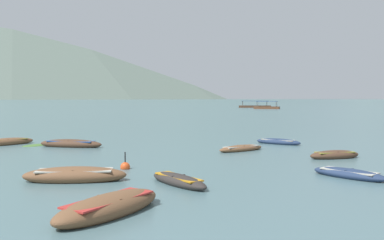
# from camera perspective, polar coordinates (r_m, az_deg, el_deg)

# --- Properties ---
(ground_plane) EXTENTS (6000.00, 6000.00, 0.00)m
(ground_plane) POSITION_cam_1_polar(r_m,az_deg,el_deg) (1505.73, -0.04, 2.92)
(ground_plane) COLOR slate
(mountain_1) EXTENTS (2218.54, 2218.54, 588.29)m
(mountain_1) POSITION_cam_1_polar(r_m,az_deg,el_deg) (1913.46, -23.01, 11.55)
(mountain_1) COLOR #56665B
(mountain_1) RESTS_ON ground
(mountain_2) EXTENTS (1326.53, 1326.53, 519.52)m
(mountain_2) POSITION_cam_1_polar(r_m,az_deg,el_deg) (1737.84, 0.38, 11.53)
(mountain_2) COLOR #4C5B56
(mountain_2) RESTS_ON ground
(mountain_3) EXTENTS (692.83, 692.83, 203.27)m
(mountain_3) POSITION_cam_1_polar(r_m,az_deg,el_deg) (2082.90, 22.59, 5.52)
(mountain_3) COLOR #56665B
(mountain_3) RESTS_ON ground
(rowboat_0) EXTENTS (3.46, 3.85, 0.61)m
(rowboat_0) POSITION_cam_1_polar(r_m,az_deg,el_deg) (32.91, -23.99, -2.78)
(rowboat_0) COLOR brown
(rowboat_0) RESTS_ON ground
(rowboat_1) EXTENTS (3.31, 4.16, 0.74)m
(rowboat_1) POSITION_cam_1_polar(r_m,az_deg,el_deg) (12.61, -11.15, -11.49)
(rowboat_1) COLOR brown
(rowboat_1) RESTS_ON ground
(rowboat_2) EXTENTS (3.40, 2.84, 0.47)m
(rowboat_2) POSITION_cam_1_polar(r_m,az_deg,el_deg) (26.90, 6.76, -3.88)
(rowboat_2) COLOR brown
(rowboat_2) RESTS_ON ground
(rowboat_3) EXTENTS (3.23, 1.82, 0.57)m
(rowboat_3) POSITION_cam_1_polar(r_m,az_deg,el_deg) (24.79, 18.91, -4.55)
(rowboat_3) COLOR #4C3323
(rowboat_3) RESTS_ON ground
(rowboat_4) EXTENTS (3.36, 2.80, 0.50)m
(rowboat_4) POSITION_cam_1_polar(r_m,az_deg,el_deg) (31.31, 11.71, -2.93)
(rowboat_4) COLOR navy
(rowboat_4) RESTS_ON ground
(rowboat_5) EXTENTS (2.92, 3.12, 0.47)m
(rowboat_5) POSITION_cam_1_polar(r_m,az_deg,el_deg) (19.10, 20.65, -6.90)
(rowboat_5) COLOR navy
(rowboat_5) RESTS_ON ground
(rowboat_7) EXTENTS (4.69, 2.07, 0.67)m
(rowboat_7) POSITION_cam_1_polar(r_m,az_deg,el_deg) (29.99, -16.15, -3.15)
(rowboat_7) COLOR #4C3323
(rowboat_7) RESTS_ON ground
(rowboat_8) EXTENTS (2.73, 3.26, 0.51)m
(rowboat_8) POSITION_cam_1_polar(r_m,az_deg,el_deg) (16.46, -1.82, -8.24)
(rowboat_8) COLOR #2D2826
(rowboat_8) RESTS_ON ground
(rowboat_9) EXTENTS (4.26, 1.64, 0.74)m
(rowboat_9) POSITION_cam_1_polar(r_m,az_deg,el_deg) (17.78, -15.64, -7.28)
(rowboat_9) COLOR brown
(rowboat_9) RESTS_ON ground
(ferry_0) EXTENTS (11.05, 4.58, 2.54)m
(ferry_0) POSITION_cam_1_polar(r_m,az_deg,el_deg) (145.09, 8.58, 1.85)
(ferry_0) COLOR #4C3323
(ferry_0) RESTS_ON ground
(ferry_2) EXTENTS (8.13, 5.08, 2.54)m
(ferry_2) POSITION_cam_1_polar(r_m,az_deg,el_deg) (129.13, 10.21, 1.70)
(ferry_2) COLOR brown
(ferry_2) RESTS_ON ground
(mooring_buoy) EXTENTS (0.46, 0.46, 0.95)m
(mooring_buoy) POSITION_cam_1_polar(r_m,az_deg,el_deg) (20.24, -9.05, -6.32)
(mooring_buoy) COLOR #DB4C1E
(mooring_buoy) RESTS_ON ground
(weed_patch_1) EXTENTS (2.28, 2.61, 0.14)m
(weed_patch_1) POSITION_cam_1_polar(r_m,az_deg,el_deg) (31.81, -20.34, -3.25)
(weed_patch_1) COLOR #477033
(weed_patch_1) RESTS_ON ground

